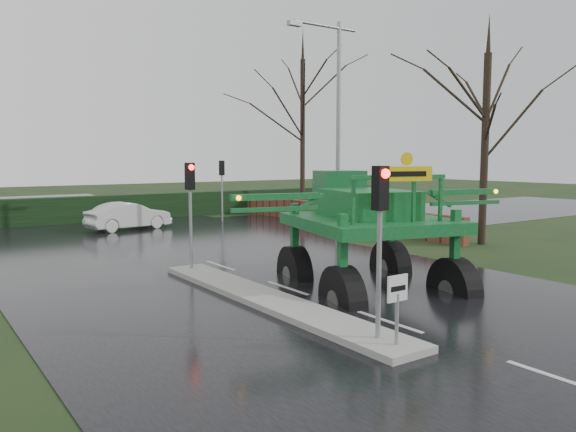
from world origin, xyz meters
TOP-DOWN VIEW (x-y plane):
  - ground at (0.00, 0.00)m, footprint 140.00×140.00m
  - road_main at (0.00, 10.00)m, footprint 14.00×80.00m
  - road_cross at (0.00, 16.00)m, footprint 80.00×12.00m
  - median_island at (-1.30, 3.00)m, footprint 1.20×10.00m
  - hedge_row at (0.00, 24.00)m, footprint 44.00×0.90m
  - brick_wall at (10.50, 16.00)m, footprint 0.40×20.00m
  - keep_left_sign at (-1.30, -1.50)m, footprint 0.50×0.07m
  - traffic_signal_near at (-1.30, -1.01)m, footprint 0.26×0.33m
  - traffic_signal_mid at (-1.30, 7.49)m, footprint 0.26×0.33m
  - traffic_signal_far at (6.50, 20.01)m, footprint 0.26×0.33m
  - street_light_right at (8.19, 12.00)m, footprint 3.85×0.30m
  - tree_right_near at (11.50, 6.00)m, footprint 5.60×5.60m
  - tree_right_far at (13.00, 21.00)m, footprint 7.00×7.00m
  - crop_sprayer at (0.34, 2.17)m, footprint 8.29×6.12m
  - white_sedan at (0.75, 19.36)m, footprint 4.43×2.15m

SIDE VIEW (x-z plane):
  - ground at x=0.00m, z-range 0.00..0.00m
  - white_sedan at x=0.75m, z-range -0.70..0.70m
  - road_main at x=0.00m, z-range -0.01..0.01m
  - road_cross at x=0.00m, z-range 0.00..0.02m
  - median_island at x=-1.30m, z-range 0.01..0.17m
  - brick_wall at x=10.50m, z-range 0.00..1.20m
  - hedge_row at x=0.00m, z-range 0.00..1.50m
  - keep_left_sign at x=-1.30m, z-range 0.38..1.73m
  - crop_sprayer at x=0.34m, z-range -0.13..4.63m
  - traffic_signal_near at x=-1.30m, z-range 0.83..4.35m
  - traffic_signal_mid at x=-1.30m, z-range 0.83..4.35m
  - traffic_signal_far at x=6.50m, z-range 0.83..4.35m
  - tree_right_near at x=11.50m, z-range 0.38..10.02m
  - street_light_right at x=8.19m, z-range 0.99..10.99m
  - tree_right_far at x=13.00m, z-range 0.47..12.52m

